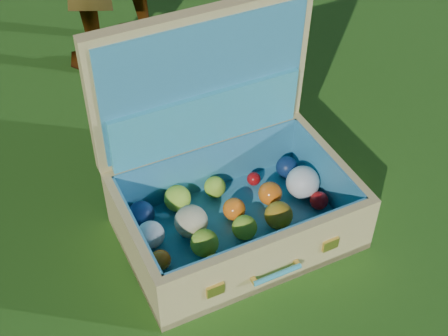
{
  "coord_description": "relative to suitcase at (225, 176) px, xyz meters",
  "views": [
    {
      "loc": [
        -0.39,
        -1.17,
        1.38
      ],
      "look_at": [
        0.17,
        -0.02,
        0.19
      ],
      "focal_mm": 50.0,
      "sensor_mm": 36.0,
      "label": 1
    }
  ],
  "objects": [
    {
      "name": "ground",
      "position": [
        -0.17,
        0.03,
        -0.17
      ],
      "size": [
        60.0,
        60.0,
        0.0
      ],
      "primitive_type": "plane",
      "color": "#215114",
      "rests_on": "ground"
    },
    {
      "name": "suitcase",
      "position": [
        0.0,
        0.0,
        0.0
      ],
      "size": [
        0.64,
        0.49,
        0.62
      ],
      "rotation": [
        0.0,
        0.0,
        -0.0
      ],
      "color": "#D0BA70",
      "rests_on": "ground"
    }
  ]
}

